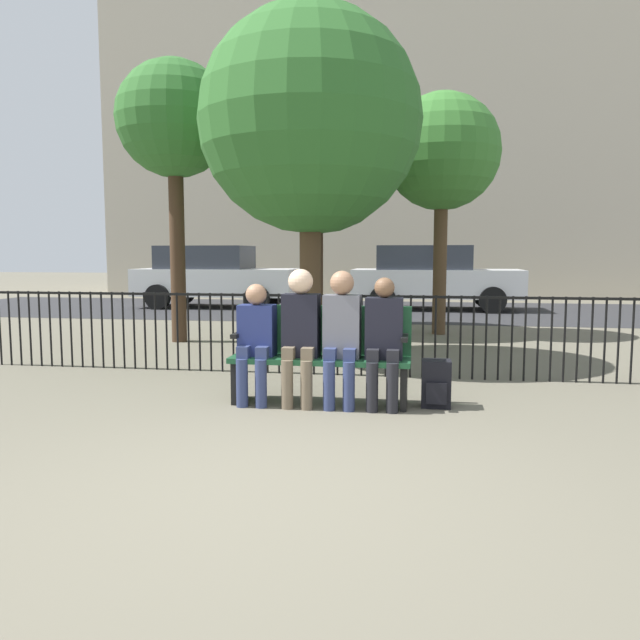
% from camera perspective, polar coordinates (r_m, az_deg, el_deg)
% --- Properties ---
extents(ground_plane, '(80.00, 80.00, 0.00)m').
position_cam_1_polar(ground_plane, '(3.95, -5.08, -14.95)').
color(ground_plane, '#605B4C').
extents(park_bench, '(1.69, 0.45, 0.92)m').
position_cam_1_polar(park_bench, '(5.93, 0.12, -2.87)').
color(park_bench, '#194728').
rests_on(park_bench, ground).
extents(seated_person_0, '(0.34, 0.39, 1.13)m').
position_cam_1_polar(seated_person_0, '(5.91, -5.90, -1.54)').
color(seated_person_0, navy).
rests_on(seated_person_0, ground).
extents(seated_person_1, '(0.34, 0.39, 1.28)m').
position_cam_1_polar(seated_person_1, '(5.81, -1.82, -0.77)').
color(seated_person_1, brown).
rests_on(seated_person_1, ground).
extents(seated_person_2, '(0.34, 0.39, 1.26)m').
position_cam_1_polar(seated_person_2, '(5.75, 1.98, -0.98)').
color(seated_person_2, navy).
rests_on(seated_person_2, ground).
extents(seated_person_3, '(0.34, 0.39, 1.20)m').
position_cam_1_polar(seated_person_3, '(5.72, 5.85, -1.49)').
color(seated_person_3, black).
rests_on(seated_person_3, ground).
extents(backpack, '(0.27, 0.26, 0.44)m').
position_cam_1_polar(backpack, '(5.90, 10.57, -5.77)').
color(backpack, black).
rests_on(backpack, ground).
extents(fence_railing, '(9.01, 0.03, 0.95)m').
position_cam_1_polar(fence_railing, '(7.24, 1.65, -0.71)').
color(fence_railing, black).
rests_on(fence_railing, ground).
extents(tree_0, '(2.00, 2.00, 4.16)m').
position_cam_1_polar(tree_0, '(11.28, 11.10, 14.71)').
color(tree_0, '#4C3823').
rests_on(tree_0, ground).
extents(tree_1, '(1.82, 1.82, 4.42)m').
position_cam_1_polar(tree_1, '(10.47, -13.17, 17.18)').
color(tree_1, '#422D1E').
rests_on(tree_1, ground).
extents(tree_2, '(3.17, 3.17, 4.95)m').
position_cam_1_polar(tree_2, '(11.59, -0.23, 15.70)').
color(tree_2, '#422D1E').
rests_on(tree_2, ground).
extents(tree_3, '(2.90, 2.90, 4.58)m').
position_cam_1_polar(tree_3, '(8.47, -0.92, 17.65)').
color(tree_3, '#4C3823').
rests_on(tree_3, ground).
extents(street_surface, '(24.00, 6.00, 0.01)m').
position_cam_1_polar(street_surface, '(15.67, 5.71, 0.88)').
color(street_surface, '#2B2B2D').
rests_on(street_surface, ground).
extents(parked_car_0, '(4.20, 1.94, 1.62)m').
position_cam_1_polar(parked_car_0, '(16.71, -9.66, 4.04)').
color(parked_car_0, silver).
rests_on(parked_car_0, ground).
extents(parked_car_1, '(4.20, 1.94, 1.62)m').
position_cam_1_polar(parked_car_1, '(16.07, 10.28, 3.95)').
color(parked_car_1, silver).
rests_on(parked_car_1, ground).
extents(building_facade, '(20.00, 6.00, 13.80)m').
position_cam_1_polar(building_facade, '(24.22, 7.09, 19.13)').
color(building_facade, '#B2A893').
rests_on(building_facade, ground).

